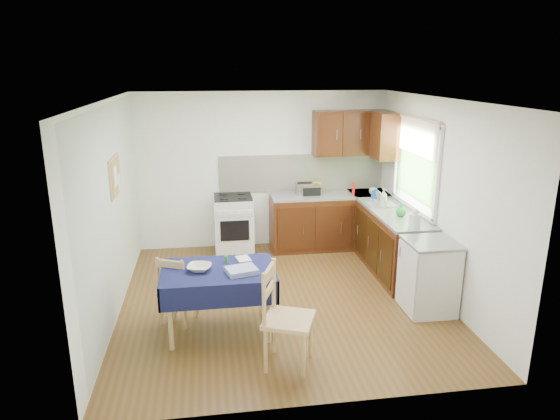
{
  "coord_description": "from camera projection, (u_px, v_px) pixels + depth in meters",
  "views": [
    {
      "loc": [
        -0.87,
        -5.75,
        2.86
      ],
      "look_at": [
        -0.01,
        0.06,
        1.17
      ],
      "focal_mm": 32.0,
      "sensor_mm": 36.0,
      "label": 1
    }
  ],
  "objects": [
    {
      "name": "floor",
      "position": [
        282.0,
        299.0,
        6.38
      ],
      "size": [
        4.2,
        4.2,
        0.0
      ],
      "primitive_type": "plane",
      "color": "#533816",
      "rests_on": "ground"
    },
    {
      "name": "upper_cabinets",
      "position": [
        361.0,
        134.0,
        7.79
      ],
      "size": [
        1.2,
        0.85,
        0.7
      ],
      "color": "black",
      "rests_on": "wall_back"
    },
    {
      "name": "base_cabinets",
      "position": [
        357.0,
        231.0,
        7.64
      ],
      "size": [
        1.9,
        2.3,
        0.86
      ],
      "color": "black",
      "rests_on": "ground"
    },
    {
      "name": "worktop_corner",
      "position": [
        369.0,
        193.0,
        8.08
      ],
      "size": [
        0.6,
        0.6,
        0.04
      ],
      "primitive_type": "cube",
      "color": "slate",
      "rests_on": "base_cabinets"
    },
    {
      "name": "chair_far",
      "position": [
        176.0,
        288.0,
        5.65
      ],
      "size": [
        0.49,
        0.49,
        0.84
      ],
      "rotation": [
        0.0,
        0.0,
        2.72
      ],
      "color": "tan",
      "rests_on": "ground"
    },
    {
      "name": "ceiling",
      "position": [
        282.0,
        99.0,
        5.69
      ],
      "size": [
        4.0,
        4.2,
        0.02
      ],
      "primitive_type": "cube",
      "color": "white",
      "rests_on": "wall_back"
    },
    {
      "name": "tea_towel",
      "position": [
        241.0,
        270.0,
        5.31
      ],
      "size": [
        0.37,
        0.32,
        0.06
      ],
      "primitive_type": "cube",
      "rotation": [
        0.0,
        0.0,
        0.26
      ],
      "color": "navy",
      "rests_on": "dining_table"
    },
    {
      "name": "plate_bowl",
      "position": [
        199.0,
        268.0,
        5.37
      ],
      "size": [
        0.31,
        0.31,
        0.06
      ],
      "primitive_type": "imported",
      "rotation": [
        0.0,
        0.0,
        -0.23
      ],
      "color": "beige",
      "rests_on": "dining_table"
    },
    {
      "name": "spice_jar",
      "position": [
        226.0,
        259.0,
        5.58
      ],
      "size": [
        0.04,
        0.04,
        0.08
      ],
      "primitive_type": "cylinder",
      "color": "#227F2A",
      "rests_on": "dining_table"
    },
    {
      "name": "soap_bottle_c",
      "position": [
        401.0,
        210.0,
        6.76
      ],
      "size": [
        0.19,
        0.19,
        0.18
      ],
      "primitive_type": "imported",
      "rotation": [
        0.0,
        0.0,
        3.64
      ],
      "color": "green",
      "rests_on": "worktop_right"
    },
    {
      "name": "kettle",
      "position": [
        415.0,
        220.0,
        6.25
      ],
      "size": [
        0.15,
        0.15,
        0.26
      ],
      "color": "silver",
      "rests_on": "worktop_right"
    },
    {
      "name": "window",
      "position": [
        416.0,
        158.0,
        6.86
      ],
      "size": [
        0.04,
        1.48,
        1.26
      ],
      "color": "#305422",
      "rests_on": "wall_right"
    },
    {
      "name": "splashback",
      "position": [
        302.0,
        172.0,
        8.12
      ],
      "size": [
        2.7,
        0.02,
        0.6
      ],
      "primitive_type": "cube",
      "color": "white",
      "rests_on": "wall_back"
    },
    {
      "name": "chair_near",
      "position": [
        284.0,
        314.0,
        4.84
      ],
      "size": [
        0.6,
        0.6,
        1.04
      ],
      "rotation": [
        0.0,
        0.0,
        1.19
      ],
      "color": "tan",
      "rests_on": "ground"
    },
    {
      "name": "wall_front",
      "position": [
        321.0,
        273.0,
        4.03
      ],
      "size": [
        4.0,
        0.02,
        2.5
      ],
      "primitive_type": "cube",
      "color": "white",
      "rests_on": "ground"
    },
    {
      "name": "worktop_right",
      "position": [
        395.0,
        213.0,
        6.99
      ],
      "size": [
        0.6,
        1.7,
        0.04
      ],
      "primitive_type": "cube",
      "color": "slate",
      "rests_on": "base_cabinets"
    },
    {
      "name": "cup",
      "position": [
        373.0,
        191.0,
        7.92
      ],
      "size": [
        0.17,
        0.17,
        0.1
      ],
      "primitive_type": "imported",
      "rotation": [
        0.0,
        0.0,
        0.42
      ],
      "color": "white",
      "rests_on": "worktop_back"
    },
    {
      "name": "worktop_back",
      "position": [
        330.0,
        195.0,
        7.99
      ],
      "size": [
        1.9,
        0.6,
        0.04
      ],
      "primitive_type": "cube",
      "color": "slate",
      "rests_on": "base_cabinets"
    },
    {
      "name": "sandwich_press",
      "position": [
        311.0,
        190.0,
        7.92
      ],
      "size": [
        0.28,
        0.24,
        0.16
      ],
      "rotation": [
        0.0,
        0.0,
        0.39
      ],
      "color": "black",
      "rests_on": "worktop_back"
    },
    {
      "name": "fridge",
      "position": [
        429.0,
        276.0,
        5.97
      ],
      "size": [
        0.58,
        0.6,
        0.89
      ],
      "color": "silver",
      "rests_on": "ground"
    },
    {
      "name": "toaster",
      "position": [
        304.0,
        189.0,
        7.9
      ],
      "size": [
        0.27,
        0.17,
        0.21
      ],
      "rotation": [
        0.0,
        0.0,
        -0.42
      ],
      "color": "#ACACB1",
      "rests_on": "worktop_back"
    },
    {
      "name": "wall_right",
      "position": [
        438.0,
        199.0,
        6.31
      ],
      "size": [
        0.02,
        4.2,
        2.5
      ],
      "primitive_type": "cube",
      "color": "white",
      "rests_on": "ground"
    },
    {
      "name": "dish_rack",
      "position": [
        381.0,
        204.0,
        7.32
      ],
      "size": [
        0.4,
        0.31,
        0.19
      ],
      "rotation": [
        0.0,
        0.0,
        -0.15
      ],
      "color": "#949499",
      "rests_on": "worktop_right"
    },
    {
      "name": "stove",
      "position": [
        234.0,
        224.0,
        7.89
      ],
      "size": [
        0.6,
        0.61,
        0.92
      ],
      "color": "silver",
      "rests_on": "ground"
    },
    {
      "name": "yellow_packet",
      "position": [
        316.0,
        187.0,
        8.08
      ],
      "size": [
        0.14,
        0.11,
        0.17
      ],
      "primitive_type": "cube",
      "rotation": [
        0.0,
        0.0,
        -0.24
      ],
      "color": "gold",
      "rests_on": "worktop_back"
    },
    {
      "name": "wall_left",
      "position": [
        111.0,
        212.0,
        5.75
      ],
      "size": [
        0.02,
        4.2,
        2.5
      ],
      "primitive_type": "cube",
      "color": "silver",
      "rests_on": "ground"
    },
    {
      "name": "soap_bottle_a",
      "position": [
        383.0,
        198.0,
        7.16
      ],
      "size": [
        0.14,
        0.15,
        0.28
      ],
      "primitive_type": "imported",
      "rotation": [
        0.0,
        0.0,
        0.51
      ],
      "color": "silver",
      "rests_on": "worktop_right"
    },
    {
      "name": "soap_bottle_b",
      "position": [
        375.0,
        193.0,
        7.67
      ],
      "size": [
        0.12,
        0.12,
        0.19
      ],
      "primitive_type": "imported",
      "rotation": [
        0.0,
        0.0,
        2.14
      ],
      "color": "#1B4AA0",
      "rests_on": "worktop_right"
    },
    {
      "name": "book",
      "position": [
        237.0,
        260.0,
        5.66
      ],
      "size": [
        0.19,
        0.23,
        0.02
      ],
      "primitive_type": "imported",
      "rotation": [
        0.0,
        0.0,
        0.2
      ],
      "color": "white",
      "rests_on": "dining_table"
    },
    {
      "name": "corkboard",
      "position": [
        115.0,
        176.0,
        5.94
      ],
      "size": [
        0.04,
        0.62,
        0.47
      ],
      "color": "tan",
      "rests_on": "wall_left"
    },
    {
      "name": "dining_table",
      "position": [
        218.0,
        278.0,
        5.44
      ],
      "size": [
        1.23,
        0.83,
        0.74
      ],
      "rotation": [
        0.0,
        0.0,
        -0.08
      ],
      "color": "#120F3E",
      "rests_on": "ground"
    },
    {
      "name": "wall_back",
      "position": [
        262.0,
        170.0,
        8.03
      ],
      "size": [
        4.0,
        0.02,
        2.5
      ],
      "primitive_type": "cube",
      "color": "white",
      "rests_on": "ground"
    },
    {
      "name": "sauce_bottle",
      "position": [
        353.0,
        189.0,
        7.87
      ],
      "size": [
        0.04,
        0.04,
        0.2
      ],
      "primitive_type": "cylinder",
      "color": "red",
      "rests_on": "worktop_back"
    }
  ]
}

